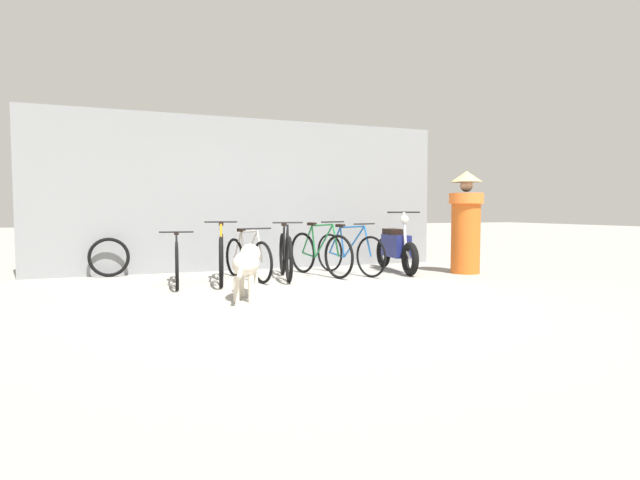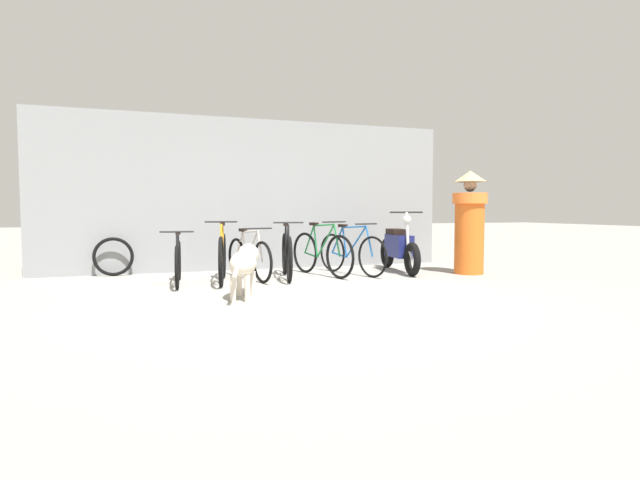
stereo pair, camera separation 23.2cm
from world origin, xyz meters
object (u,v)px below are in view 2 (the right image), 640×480
at_px(bicycle_3, 287,255).
at_px(spare_tire_left, 113,257).
at_px(bicycle_5, 351,253).
at_px(stray_dog, 244,263).
at_px(bicycle_0, 178,262).
at_px(person_in_robes, 469,221).
at_px(bicycle_1, 222,257).
at_px(bicycle_2, 249,258).
at_px(motorcycle, 399,248).
at_px(bicycle_4, 321,253).

bearing_deg(bicycle_3, spare_tire_left, -102.68).
xyz_separation_m(bicycle_5, spare_tire_left, (-3.80, 1.09, -0.04)).
height_order(stray_dog, spare_tire_left, stray_dog).
distance_m(bicycle_0, person_in_robes, 4.83).
height_order(bicycle_0, person_in_robes, person_in_robes).
distance_m(person_in_robes, spare_tire_left, 6.00).
height_order(bicycle_5, stray_dog, bicycle_5).
xyz_separation_m(bicycle_1, bicycle_2, (0.43, 0.13, -0.04)).
bearing_deg(person_in_robes, motorcycle, -2.82).
distance_m(bicycle_2, stray_dog, 1.64).
distance_m(bicycle_2, bicycle_4, 1.23).
distance_m(motorcycle, spare_tire_left, 4.85).
bearing_deg(bicycle_3, bicycle_0, -74.87).
xyz_separation_m(bicycle_1, bicycle_5, (2.19, 0.17, -0.01)).
height_order(bicycle_3, person_in_robes, person_in_robes).
relative_size(bicycle_0, motorcycle, 0.87).
relative_size(bicycle_5, motorcycle, 0.88).
height_order(bicycle_4, spare_tire_left, bicycle_4).
xyz_separation_m(bicycle_0, bicycle_3, (1.69, 0.11, 0.04)).
relative_size(bicycle_0, stray_dog, 1.40).
bearing_deg(motorcycle, bicycle_3, -77.20).
bearing_deg(spare_tire_left, bicycle_1, -38.31).
distance_m(motorcycle, stray_dog, 3.52).
height_order(bicycle_1, spare_tire_left, bicycle_1).
bearing_deg(bicycle_0, bicycle_4, 100.15).
bearing_deg(bicycle_5, spare_tire_left, -124.13).
xyz_separation_m(bicycle_1, bicycle_4, (1.66, 0.19, -0.00)).
height_order(bicycle_0, bicycle_1, bicycle_1).
xyz_separation_m(bicycle_5, motorcycle, (0.94, 0.08, 0.05)).
xyz_separation_m(stray_dog, spare_tire_left, (-1.67, 2.73, -0.11)).
bearing_deg(bicycle_1, bicycle_0, -77.92).
bearing_deg(motorcycle, bicycle_2, -78.89).
xyz_separation_m(bicycle_5, stray_dog, (-2.13, -1.64, 0.07)).
relative_size(motorcycle, stray_dog, 1.61).
distance_m(bicycle_3, bicycle_4, 0.63).
distance_m(bicycle_0, stray_dog, 1.61).
height_order(motorcycle, spare_tire_left, motorcycle).
bearing_deg(person_in_robes, bicycle_1, 24.93).
distance_m(bicycle_1, stray_dog, 1.47).
distance_m(bicycle_1, motorcycle, 3.14).
distance_m(bicycle_1, spare_tire_left, 2.05).
height_order(bicycle_3, stray_dog, bicycle_3).
distance_m(bicycle_5, spare_tire_left, 3.95).
distance_m(bicycle_4, spare_tire_left, 3.44).
xyz_separation_m(bicycle_2, bicycle_3, (0.61, -0.03, 0.03)).
bearing_deg(stray_dog, bicycle_1, 22.68).
relative_size(bicycle_3, motorcycle, 0.90).
height_order(bicycle_0, spare_tire_left, bicycle_0).
relative_size(bicycle_3, person_in_robes, 0.95).
distance_m(stray_dog, person_in_robes, 4.23).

